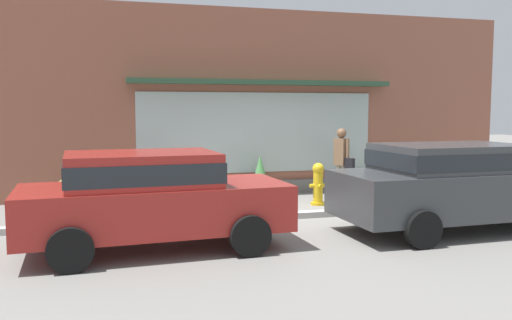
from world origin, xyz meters
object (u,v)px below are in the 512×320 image
fire_hydrant (318,183)px  potted_plant_window_left (260,177)px  parked_car_red (151,194)px  potted_plant_window_right (66,191)px  potted_plant_window_center (365,182)px  pedestrian_with_handbag (342,158)px  potted_plant_corner_tall (412,177)px  parked_car_dark_gray (458,182)px

fire_hydrant → potted_plant_window_left: bearing=125.0°
parked_car_red → potted_plant_window_right: size_ratio=6.31×
potted_plant_window_right → potted_plant_window_center: (7.58, 0.38, -0.12)m
pedestrian_with_handbag → potted_plant_window_center: pedestrian_with_handbag is taller
potted_plant_corner_tall → parked_car_red: bearing=-149.4°
parked_car_red → parked_car_dark_gray: bearing=-4.6°
potted_plant_window_center → potted_plant_window_right: bearing=-177.1°
parked_car_dark_gray → potted_plant_window_left: (-2.44, 4.58, -0.39)m
potted_plant_corner_tall → potted_plant_window_center: bearing=169.7°
potted_plant_window_right → potted_plant_corner_tall: 8.84m
potted_plant_corner_tall → pedestrian_with_handbag: bearing=-160.6°
parked_car_red → parked_car_dark_gray: parked_car_dark_gray is taller
potted_plant_window_right → potted_plant_corner_tall: (8.84, 0.15, 0.00)m
potted_plant_window_left → potted_plant_window_right: bearing=-176.3°
fire_hydrant → parked_car_red: size_ratio=0.23×
pedestrian_with_handbag → potted_plant_window_center: (1.20, 1.10, -0.77)m
fire_hydrant → potted_plant_corner_tall: size_ratio=1.45×
parked_car_dark_gray → potted_plant_window_left: 5.20m
pedestrian_with_handbag → potted_plant_window_left: pedestrian_with_handbag is taller
fire_hydrant → potted_plant_corner_tall: 3.48m
parked_car_dark_gray → potted_plant_window_center: 4.73m
potted_plant_window_center → potted_plant_corner_tall: 1.29m
potted_plant_window_left → potted_plant_window_center: bearing=1.6°
potted_plant_corner_tall → potted_plant_window_left: bearing=178.0°
parked_car_dark_gray → potted_plant_window_center: bearing=81.8°
parked_car_dark_gray → potted_plant_corner_tall: parked_car_dark_gray is taller
parked_car_red → potted_plant_corner_tall: parked_car_red is taller
fire_hydrant → potted_plant_window_right: (-5.61, 1.13, -0.13)m
fire_hydrant → pedestrian_with_handbag: (0.77, 0.41, 0.53)m
potted_plant_window_left → potted_plant_corner_tall: size_ratio=1.57×
potted_plant_window_right → potted_plant_window_center: potted_plant_window_right is taller
pedestrian_with_handbag → potted_plant_window_right: 6.45m
parked_car_dark_gray → potted_plant_window_center: size_ratio=8.75×
fire_hydrant → potted_plant_corner_tall: bearing=21.5°
pedestrian_with_handbag → potted_plant_window_left: bearing=-143.7°
parked_car_red → potted_plant_window_left: parked_car_red is taller
parked_car_dark_gray → potted_plant_window_left: bearing=116.3°
parked_car_dark_gray → pedestrian_with_handbag: bearing=98.9°
fire_hydrant → parked_car_dark_gray: 3.49m
fire_hydrant → potted_plant_window_right: bearing=168.6°
parked_car_red → potted_plant_corner_tall: (7.28, 4.31, -0.50)m
parked_car_dark_gray → potted_plant_window_left: size_ratio=4.36×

